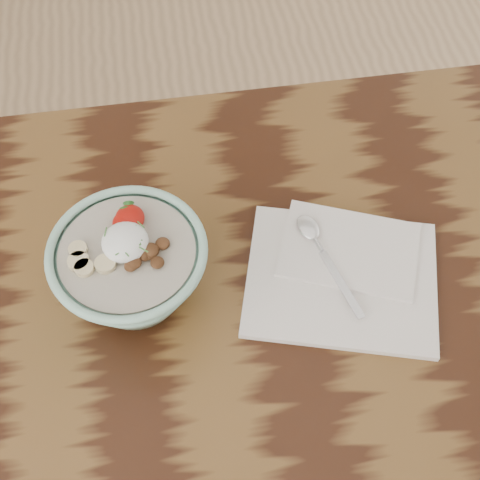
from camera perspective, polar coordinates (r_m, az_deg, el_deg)
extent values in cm
cube|color=black|center=(87.13, -9.12, -11.02)|extent=(160.00, 90.00, 4.00)
cylinder|color=#96C9B5|center=(89.04, -8.75, -4.35)|extent=(8.55, 8.55, 1.22)
torus|color=#96C9B5|center=(80.54, -9.66, -0.94)|extent=(19.44, 19.44, 1.12)
cylinder|color=beige|center=(81.05, -9.60, -1.17)|extent=(16.49, 16.49, 1.02)
ellipsoid|color=white|center=(80.08, -9.78, -0.18)|extent=(5.62, 5.62, 3.09)
ellipsoid|color=#9D0D07|center=(82.04, -9.38, 1.85)|extent=(3.60, 3.96, 1.98)
cone|color=#286623|center=(82.75, -9.48, 2.87)|extent=(1.40, 1.03, 1.52)
ellipsoid|color=#9D0D07|center=(81.74, -9.68, 1.41)|extent=(3.41, 3.75, 1.87)
cone|color=#286623|center=(82.39, -9.77, 2.39)|extent=(1.40, 1.03, 1.52)
cylinder|color=beige|center=(81.47, -13.66, -0.80)|extent=(2.25, 2.25, 0.70)
cylinder|color=beige|center=(80.56, -13.62, -1.80)|extent=(2.57, 2.57, 0.70)
cylinder|color=beige|center=(79.70, -11.42, -2.01)|extent=(2.53, 2.53, 0.70)
cylinder|color=beige|center=(79.93, -13.15, -2.34)|extent=(2.29, 2.29, 0.70)
ellipsoid|color=#522D18|center=(78.92, -9.04, -1.89)|extent=(2.56, 2.57, 1.01)
ellipsoid|color=#522D18|center=(78.84, -9.32, -2.21)|extent=(2.15, 2.16, 0.87)
ellipsoid|color=#522D18|center=(79.44, -7.63, -0.88)|extent=(2.77, 2.78, 1.35)
ellipsoid|color=#522D18|center=(79.33, -8.21, -1.26)|extent=(1.82, 2.09, 1.23)
ellipsoid|color=#522D18|center=(78.58, -7.07, -1.93)|extent=(2.18, 2.20, 0.86)
ellipsoid|color=#522D18|center=(79.83, -7.27, -0.73)|extent=(1.63, 1.68, 0.86)
ellipsoid|color=#522D18|center=(79.89, -6.62, -0.30)|extent=(1.94, 1.93, 1.07)
ellipsoid|color=#522D18|center=(79.30, -7.88, -1.33)|extent=(1.76, 1.47, 1.12)
cylinder|color=#3F7632|center=(79.95, -9.21, 1.02)|extent=(1.19, 0.64, 0.22)
cylinder|color=#3F7632|center=(78.29, -9.85, -0.96)|extent=(1.10, 1.62, 0.24)
cylinder|color=#3F7632|center=(79.90, -9.05, 1.01)|extent=(1.08, 1.31, 0.23)
cylinder|color=#3F7632|center=(78.69, -8.87, -0.26)|extent=(1.61, 0.78, 0.24)
cylinder|color=#3F7632|center=(78.81, -9.00, -0.16)|extent=(1.46, 1.32, 0.24)
cylinder|color=#3F7632|center=(80.20, -11.41, 0.69)|extent=(0.48, 1.27, 0.22)
cylinder|color=#3F7632|center=(80.05, -8.45, 1.30)|extent=(0.85, 1.13, 0.22)
cylinder|color=#3F7632|center=(78.83, -8.59, -0.05)|extent=(0.41, 1.33, 0.23)
cylinder|color=#3F7632|center=(79.83, -10.19, 0.65)|extent=(0.26, 1.78, 0.24)
cylinder|color=#3F7632|center=(78.08, -8.23, -0.81)|extent=(1.07, 0.98, 0.22)
cylinder|color=#3F7632|center=(78.48, -9.11, -0.55)|extent=(0.75, 1.08, 0.22)
cylinder|color=#3F7632|center=(78.33, -10.09, -0.99)|extent=(1.53, 0.83, 0.24)
cube|color=white|center=(90.11, 8.64, -3.28)|extent=(29.62, 26.32, 0.96)
cube|color=white|center=(91.75, 9.31, -0.81)|extent=(21.65, 18.45, 0.58)
cube|color=silver|center=(88.29, 8.63, -3.73)|extent=(3.83, 10.76, 0.33)
cylinder|color=silver|center=(90.99, 6.61, -0.24)|extent=(1.38, 2.91, 0.66)
ellipsoid|color=silver|center=(92.13, 5.84, 1.10)|extent=(3.92, 4.94, 0.90)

